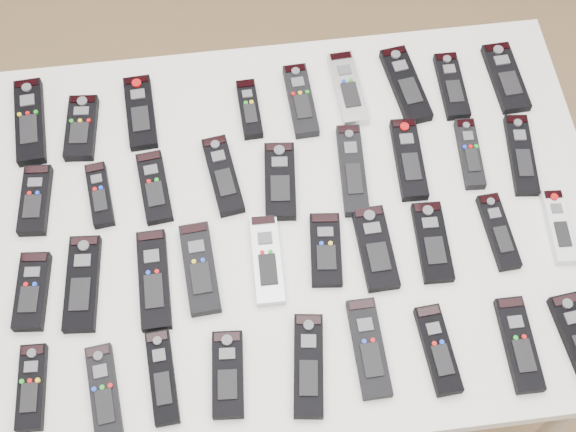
{
  "coord_description": "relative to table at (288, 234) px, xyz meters",
  "views": [
    {
      "loc": [
        -0.21,
        -0.84,
        2.19
      ],
      "look_at": [
        -0.12,
        -0.13,
        0.8
      ],
      "focal_mm": 50.0,
      "sensor_mm": 36.0,
      "label": 1
    }
  ],
  "objects": [
    {
      "name": "remote_7",
      "position": [
        0.39,
        0.27,
        0.07
      ],
      "size": [
        0.05,
        0.17,
        0.02
      ],
      "primitive_type": "cube",
      "rotation": [
        0.0,
        0.0,
        -0.02
      ],
      "color": "black",
      "rests_on": "table"
    },
    {
      "name": "table",
      "position": [
        0.0,
        0.0,
        0.0
      ],
      "size": [
        1.25,
        0.88,
        0.78
      ],
      "color": "white",
      "rests_on": "ground"
    },
    {
      "name": "remote_3",
      "position": [
        -0.05,
        0.27,
        0.07
      ],
      "size": [
        0.04,
        0.14,
        0.02
      ],
      "primitive_type": "cube",
      "rotation": [
        0.0,
        0.0,
        0.03
      ],
      "color": "black",
      "rests_on": "table"
    },
    {
      "name": "remote_32",
      "position": [
        -0.0,
        -0.3,
        0.07
      ],
      "size": [
        0.08,
        0.19,
        0.02
      ],
      "primitive_type": "cube",
      "rotation": [
        0.0,
        0.0,
        -0.14
      ],
      "color": "black",
      "rests_on": "table"
    },
    {
      "name": "remote_22",
      "position": [
        -0.05,
        -0.08,
        0.07
      ],
      "size": [
        0.06,
        0.18,
        0.02
      ],
      "primitive_type": "cube",
      "rotation": [
        0.0,
        0.0,
        -0.02
      ],
      "color": "#B7B7BC",
      "rests_on": "table"
    },
    {
      "name": "remote_19",
      "position": [
        -0.4,
        -0.09,
        0.07
      ],
      "size": [
        0.07,
        0.19,
        0.02
      ],
      "primitive_type": "cube",
      "rotation": [
        0.0,
        0.0,
        -0.08
      ],
      "color": "black",
      "rests_on": "table"
    },
    {
      "name": "remote_9",
      "position": [
        -0.49,
        0.1,
        0.07
      ],
      "size": [
        0.07,
        0.15,
        0.02
      ],
      "primitive_type": "cube",
      "rotation": [
        0.0,
        0.0,
        -0.08
      ],
      "color": "black",
      "rests_on": "table"
    },
    {
      "name": "remote_20",
      "position": [
        -0.27,
        -0.1,
        0.07
      ],
      "size": [
        0.06,
        0.2,
        0.02
      ],
      "primitive_type": "cube",
      "rotation": [
        0.0,
        0.0,
        0.01
      ],
      "color": "black",
      "rests_on": "table"
    },
    {
      "name": "remote_24",
      "position": [
        0.16,
        -0.09,
        0.07
      ],
      "size": [
        0.07,
        0.17,
        0.02
      ],
      "primitive_type": "cube",
      "rotation": [
        0.0,
        0.0,
        0.03
      ],
      "color": "black",
      "rests_on": "table"
    },
    {
      "name": "remote_21",
      "position": [
        -0.18,
        -0.09,
        0.07
      ],
      "size": [
        0.07,
        0.19,
        0.02
      ],
      "primitive_type": "cube",
      "rotation": [
        0.0,
        0.0,
        0.06
      ],
      "color": "black",
      "rests_on": "table"
    },
    {
      "name": "remote_12",
      "position": [
        -0.12,
        0.11,
        0.07
      ],
      "size": [
        0.07,
        0.18,
        0.02
      ],
      "primitive_type": "cube",
      "rotation": [
        0.0,
        0.0,
        0.14
      ],
      "color": "black",
      "rests_on": "table"
    },
    {
      "name": "remote_33",
      "position": [
        0.11,
        -0.28,
        0.07
      ],
      "size": [
        0.06,
        0.19,
        0.02
      ],
      "primitive_type": "cube",
      "rotation": [
        0.0,
        0.0,
        0.01
      ],
      "color": "black",
      "rests_on": "table"
    },
    {
      "name": "remote_11",
      "position": [
        -0.26,
        0.1,
        0.07
      ],
      "size": [
        0.07,
        0.16,
        0.02
      ],
      "primitive_type": "cube",
      "rotation": [
        0.0,
        0.0,
        0.1
      ],
      "color": "black",
      "rests_on": "table"
    },
    {
      "name": "remote_26",
      "position": [
        0.4,
        -0.08,
        0.07
      ],
      "size": [
        0.05,
        0.16,
        0.02
      ],
      "primitive_type": "cube",
      "rotation": [
        0.0,
        0.0,
        0.06
      ],
      "color": "black",
      "rests_on": "table"
    },
    {
      "name": "remote_34",
      "position": [
        0.24,
        -0.3,
        0.07
      ],
      "size": [
        0.06,
        0.17,
        0.02
      ],
      "primitive_type": "cube",
      "rotation": [
        0.0,
        0.0,
        0.06
      ],
      "color": "black",
      "rests_on": "table"
    },
    {
      "name": "remote_17",
      "position": [
        0.49,
        0.09,
        0.07
      ],
      "size": [
        0.07,
        0.19,
        0.02
      ],
      "primitive_type": "cube",
      "rotation": [
        0.0,
        0.0,
        -0.11
      ],
      "color": "black",
      "rests_on": "table"
    },
    {
      "name": "remote_6",
      "position": [
        0.29,
        0.29,
        0.07
      ],
      "size": [
        0.08,
        0.2,
        0.02
      ],
      "primitive_type": "cube",
      "rotation": [
        0.0,
        0.0,
        0.14
      ],
      "color": "black",
      "rests_on": "table"
    },
    {
      "name": "remote_31",
      "position": [
        -0.15,
        -0.3,
        0.07
      ],
      "size": [
        0.07,
        0.16,
        0.02
      ],
      "primitive_type": "cube",
      "rotation": [
        0.0,
        0.0,
        -0.08
      ],
      "color": "black",
      "rests_on": "table"
    },
    {
      "name": "remote_4",
      "position": [
        0.06,
        0.28,
        0.07
      ],
      "size": [
        0.06,
        0.18,
        0.02
      ],
      "primitive_type": "cube",
      "rotation": [
        0.0,
        0.0,
        0.04
      ],
      "color": "black",
      "rests_on": "table"
    },
    {
      "name": "remote_25",
      "position": [
        0.27,
        -0.09,
        0.07
      ],
      "size": [
        0.06,
        0.17,
        0.02
      ],
      "primitive_type": "cube",
      "rotation": [
        0.0,
        0.0,
        -0.04
      ],
      "color": "black",
      "rests_on": "table"
    },
    {
      "name": "remote_28",
      "position": [
        -0.49,
        -0.28,
        0.07
      ],
      "size": [
        0.05,
        0.16,
        0.02
      ],
      "primitive_type": "cube",
      "rotation": [
        0.0,
        0.0,
        -0.04
      ],
      "color": "black",
      "rests_on": "table"
    },
    {
      "name": "remote_13",
      "position": [
        -0.01,
        0.08,
        0.07
      ],
      "size": [
        0.08,
        0.18,
        0.02
      ],
      "primitive_type": "cube",
      "rotation": [
        0.0,
        0.0,
        -0.1
      ],
      "color": "black",
      "rests_on": "table"
    },
    {
      "name": "remote_10",
      "position": [
        -0.37,
        0.1,
        0.07
      ],
      "size": [
        0.06,
        0.14,
        0.02
      ],
      "primitive_type": "cube",
      "rotation": [
        0.0,
        0.0,
        0.12
      ],
      "color": "black",
      "rests_on": "table"
    },
    {
      "name": "remote_15",
      "position": [
        0.26,
        0.1,
        0.07
      ],
      "size": [
        0.06,
        0.19,
        0.02
      ],
      "primitive_type": "cube",
      "rotation": [
        0.0,
        0.0,
        -0.04
      ],
      "color": "black",
      "rests_on": "table"
    },
    {
      "name": "remote_2",
      "position": [
        -0.28,
        0.29,
        0.07
      ],
      "size": [
        0.07,
        0.18,
        0.02
      ],
      "primitive_type": "cube",
      "rotation": [
        0.0,
        0.0,
        0.05
      ],
      "color": "black",
      "rests_on": "table"
    },
    {
      "name": "remote_30",
      "position": [
        -0.26,
        -0.29,
        0.07
      ],
      "size": [
        0.05,
        0.17,
        0.02
      ],
      "primitive_type": "cube",
      "rotation": [
        0.0,
        0.0,
        0.06
      ],
      "color": "black",
      "rests_on": "table"
    },
    {
      "name": "remote_35",
      "position": [
        0.38,
        -0.31,
        0.07
      ],
      "size": [
        0.05,
        0.18,
        0.02
      ],
      "primitive_type": "cube",
      "rotation": [
        0.0,
        0.0,
        -0.01
      ],
      "color": "black",
      "rests_on": "table"
    },
    {
      "name": "remote_23",
      "position": [
        0.06,
        -0.08,
        0.07
      ],
      "size": [
        0.07,
        0.16,
        0.02
      ],
      "primitive_type": "cube",
      "rotation": [
        0.0,
        0.0,
        -0.11
      ],
      "color": "black",
      "rests_on": "table"
    },
    {
      "name": "remote_18",
      "position": [
        -0.5,
        -0.09,
        0.07
      ],
      "size": [
        0.07,
        0.16,
        0.02
      ],
      "primitive_type": "cube",
      "rotation": [
        0.0,
        0.0,
        -0.1
      ],
      "color": "black",
      "rests_on": "table"
    },
    {
      "name": "ground",
      "position": [
        0.12,
        0.13,
        -0.72
      ],
      "size": [
        4.0,
        4.0,
        0.0
      ],
      "primitive_type": "plane",
      "color": "#93774B",
      "rests_on": "ground"
    },
    {
      "name": "remote_29",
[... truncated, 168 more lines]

